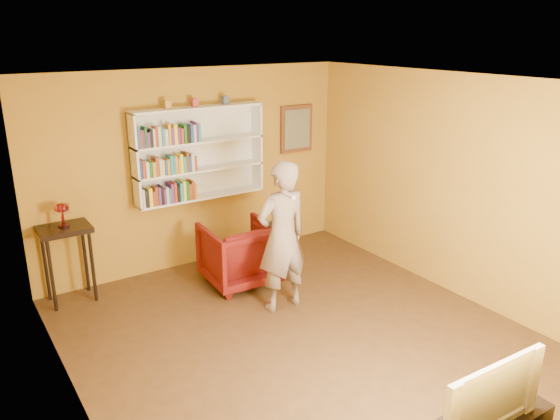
% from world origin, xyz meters
% --- Properties ---
extents(room_shell, '(5.30, 5.80, 2.88)m').
position_xyz_m(room_shell, '(0.00, 0.00, 1.02)').
color(room_shell, '#432B15').
rests_on(room_shell, ground).
extents(bookshelf, '(1.80, 0.29, 1.23)m').
position_xyz_m(bookshelf, '(0.00, 2.41, 1.59)').
color(bookshelf, white).
rests_on(bookshelf, room_shell).
extents(books_row_lower, '(0.75, 0.19, 0.27)m').
position_xyz_m(books_row_lower, '(-0.48, 2.31, 1.13)').
color(books_row_lower, beige).
rests_on(books_row_lower, bookshelf).
extents(books_row_middle, '(0.76, 0.19, 0.26)m').
position_xyz_m(books_row_middle, '(-0.47, 2.30, 1.51)').
color(books_row_middle, '#22439D').
rests_on(books_row_middle, bookshelf).
extents(books_row_upper, '(0.84, 0.19, 0.27)m').
position_xyz_m(books_row_upper, '(-0.44, 2.30, 1.89)').
color(books_row_upper, '#22439D').
rests_on(books_row_upper, bookshelf).
extents(ornament_left, '(0.08, 0.08, 0.11)m').
position_xyz_m(ornament_left, '(-0.41, 2.35, 2.27)').
color(ornament_left, '#B28633').
rests_on(ornament_left, bookshelf).
extents(ornament_centre, '(0.08, 0.08, 0.10)m').
position_xyz_m(ornament_centre, '(-0.03, 2.35, 2.27)').
color(ornament_centre, '#AE3E3A').
rests_on(ornament_centre, bookshelf).
extents(ornament_right, '(0.08, 0.08, 0.11)m').
position_xyz_m(ornament_right, '(0.41, 2.35, 2.27)').
color(ornament_right, '#445071').
rests_on(ornament_right, bookshelf).
extents(framed_painting, '(0.55, 0.05, 0.70)m').
position_xyz_m(framed_painting, '(1.65, 2.46, 1.75)').
color(framed_painting, '#593019').
rests_on(framed_painting, room_shell).
extents(console_table, '(0.58, 0.45, 0.96)m').
position_xyz_m(console_table, '(-1.83, 2.25, 0.79)').
color(console_table, black).
rests_on(console_table, ground).
extents(ruby_lustre, '(0.18, 0.17, 0.29)m').
position_xyz_m(ruby_lustre, '(-1.83, 2.25, 1.16)').
color(ruby_lustre, maroon).
rests_on(ruby_lustre, console_table).
extents(armchair, '(0.92, 0.94, 0.81)m').
position_xyz_m(armchair, '(0.13, 1.55, 0.41)').
color(armchair, '#4E0507').
rests_on(armchair, ground).
extents(person, '(0.66, 0.44, 1.79)m').
position_xyz_m(person, '(0.22, 0.70, 0.90)').
color(person, '#7A675A').
rests_on(person, ground).
extents(game_remote, '(0.04, 0.15, 0.04)m').
position_xyz_m(game_remote, '(0.12, 0.39, 1.48)').
color(game_remote, silver).
rests_on(game_remote, person).
extents(television, '(0.96, 0.15, 0.55)m').
position_xyz_m(television, '(-0.03, -2.25, 0.74)').
color(television, black).
rests_on(television, tv_cabinet).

